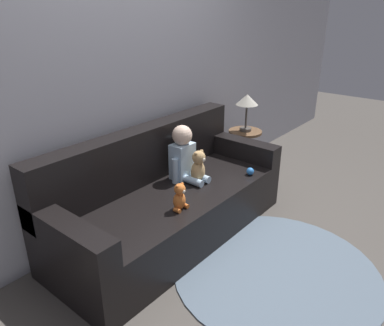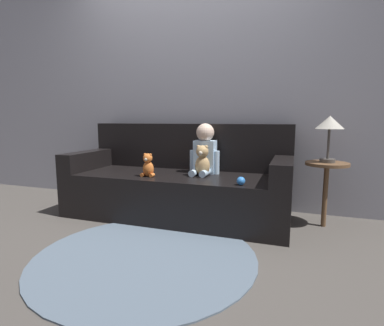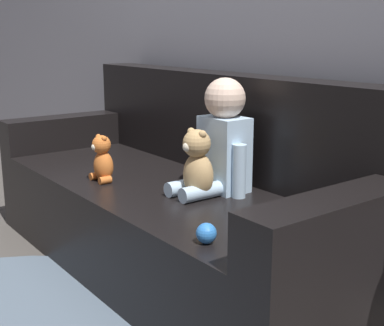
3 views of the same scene
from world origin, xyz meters
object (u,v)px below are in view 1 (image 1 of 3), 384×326
at_px(couch, 167,200).
at_px(teddy_bear_brown, 198,167).
at_px(toy_ball, 250,171).
at_px(side_table, 246,117).
at_px(plush_toy_side, 180,197).
at_px(person_baby, 184,155).

bearing_deg(couch, teddy_bear_brown, -22.94).
distance_m(toy_ball, side_table, 0.81).
height_order(toy_ball, side_table, side_table).
bearing_deg(side_table, couch, -176.60).
relative_size(teddy_bear_brown, plush_toy_side, 1.34).
height_order(teddy_bear_brown, toy_ball, teddy_bear_brown).
height_order(person_baby, toy_ball, person_baby).
bearing_deg(couch, person_baby, 6.09).
xyz_separation_m(couch, toy_ball, (0.64, -0.37, 0.14)).
bearing_deg(side_table, toy_ball, -144.60).
relative_size(couch, plush_toy_side, 9.99).
height_order(person_baby, teddy_bear_brown, person_baby).
xyz_separation_m(teddy_bear_brown, plush_toy_side, (-0.43, -0.18, -0.04)).
distance_m(teddy_bear_brown, side_table, 1.04).
xyz_separation_m(person_baby, toy_ball, (0.40, -0.39, -0.17)).
bearing_deg(person_baby, side_table, 2.77).
bearing_deg(person_baby, teddy_bear_brown, -81.12).
relative_size(couch, person_baby, 4.45).
relative_size(person_baby, plush_toy_side, 2.24).
height_order(plush_toy_side, side_table, side_table).
distance_m(teddy_bear_brown, plush_toy_side, 0.47).
height_order(couch, plush_toy_side, couch).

